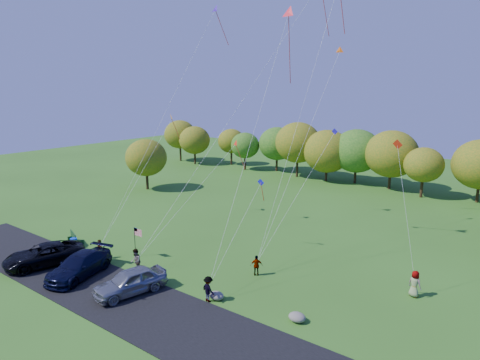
% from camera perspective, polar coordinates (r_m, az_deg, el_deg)
% --- Properties ---
extents(ground, '(140.00, 140.00, 0.00)m').
position_cam_1_polar(ground, '(33.40, -10.57, -12.40)').
color(ground, '#30611B').
rests_on(ground, ground).
extents(asphalt_lane, '(44.00, 6.00, 0.06)m').
position_cam_1_polar(asphalt_lane, '(31.12, -16.16, -14.57)').
color(asphalt_lane, black).
rests_on(asphalt_lane, ground).
extents(treeline, '(75.60, 27.38, 8.40)m').
position_cam_1_polar(treeline, '(61.90, 13.27, 3.58)').
color(treeline, '#3A2715').
rests_on(treeline, ground).
extents(minivan_dark, '(4.38, 6.52, 1.66)m').
position_cam_1_polar(minivan_dark, '(37.54, -24.65, -9.05)').
color(minivan_dark, black).
rests_on(minivan_dark, asphalt_lane).
extents(minivan_navy, '(3.84, 6.14, 1.66)m').
position_cam_1_polar(minivan_navy, '(34.44, -20.64, -10.62)').
color(minivan_navy, black).
rests_on(minivan_navy, asphalt_lane).
extents(minivan_silver, '(3.12, 5.37, 1.72)m').
position_cam_1_polar(minivan_silver, '(30.77, -14.43, -12.95)').
color(minivan_silver, '#91949A').
rests_on(minivan_silver, asphalt_lane).
extents(flyer_a, '(0.65, 0.47, 1.65)m').
position_cam_1_polar(flyer_a, '(37.24, -18.21, -8.80)').
color(flyer_a, '#4C4C59').
rests_on(flyer_a, ground).
extents(flyer_b, '(1.17, 1.17, 1.92)m').
position_cam_1_polar(flyer_b, '(33.79, -13.73, -10.48)').
color(flyer_b, '#4C4C59').
rests_on(flyer_b, ground).
extents(flyer_c, '(1.23, 0.86, 1.74)m').
position_cam_1_polar(flyer_c, '(29.01, -4.24, -14.30)').
color(flyer_c, '#4C4C59').
rests_on(flyer_c, ground).
extents(flyer_d, '(0.97, 0.84, 1.57)m').
position_cam_1_polar(flyer_d, '(32.60, 2.23, -11.32)').
color(flyer_d, '#4C4C59').
rests_on(flyer_d, ground).
extents(flyer_e, '(1.03, 0.82, 1.83)m').
position_cam_1_polar(flyer_e, '(31.76, 22.26, -12.69)').
color(flyer_e, '#4C4C59').
rests_on(flyer_e, ground).
extents(park_bench, '(1.90, 0.98, 1.09)m').
position_cam_1_polar(park_bench, '(41.61, -21.23, -7.13)').
color(park_bench, '#153C1A').
rests_on(park_bench, ground).
extents(trash_barrel, '(0.59, 0.59, 0.89)m').
position_cam_1_polar(trash_barrel, '(40.55, -21.29, -7.85)').
color(trash_barrel, blue).
rests_on(trash_barrel, ground).
extents(flag_assembly, '(0.95, 0.61, 2.56)m').
position_cam_1_polar(flag_assembly, '(36.39, -13.60, -7.17)').
color(flag_assembly, black).
rests_on(flag_assembly, ground).
extents(boulder_near, '(1.07, 0.84, 0.54)m').
position_cam_1_polar(boulder_near, '(29.49, -3.15, -15.13)').
color(boulder_near, gray).
rests_on(boulder_near, ground).
extents(boulder_far, '(1.08, 0.90, 0.56)m').
position_cam_1_polar(boulder_far, '(27.25, 7.61, -17.67)').
color(boulder_far, slate).
rests_on(boulder_far, ground).
extents(kites_aloft, '(24.95, 10.26, 18.15)m').
position_cam_1_polar(kites_aloft, '(39.63, 6.43, 18.98)').
color(kites_aloft, '#FF1C30').
rests_on(kites_aloft, ground).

